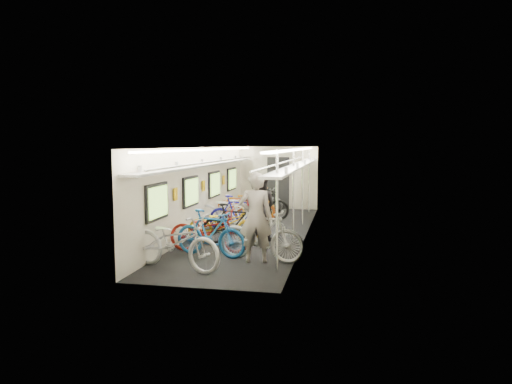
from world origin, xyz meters
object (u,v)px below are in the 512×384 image
at_px(bicycle_0, 175,241).
at_px(passenger_mid, 260,207).
at_px(passenger_near, 256,217).
at_px(backpack, 253,201).
at_px(bicycle_1, 210,233).

bearing_deg(bicycle_0, passenger_mid, -2.01).
height_order(passenger_near, passenger_mid, passenger_near).
distance_m(bicycle_0, passenger_mid, 3.32).
bearing_deg(passenger_mid, bicycle_0, 74.74).
bearing_deg(bicycle_0, backpack, -32.22).
distance_m(bicycle_0, backpack, 1.90).
bearing_deg(backpack, passenger_near, -82.76).
distance_m(bicycle_1, passenger_near, 1.20).
xyz_separation_m(bicycle_0, passenger_near, (1.46, 0.85, 0.39)).
distance_m(passenger_mid, backpack, 2.04).
distance_m(bicycle_0, bicycle_1, 1.20).
xyz_separation_m(passenger_near, backpack, (-0.11, 0.27, 0.32)).
height_order(bicycle_0, backpack, backpack).
bearing_deg(bicycle_0, passenger_near, -41.55).
height_order(bicycle_1, passenger_mid, passenger_mid).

